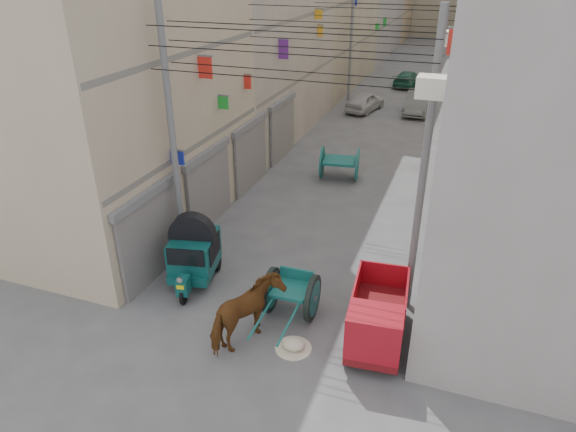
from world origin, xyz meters
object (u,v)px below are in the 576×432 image
at_px(horse, 247,314).
at_px(tonga_cart, 291,293).
at_px(second_cart, 340,162).
at_px(feed_sack, 293,344).
at_px(auto_rickshaw, 194,251).
at_px(distant_car_grey, 418,102).
at_px(distant_car_green, 408,79).
at_px(mini_truck, 376,325).
at_px(distant_car_white, 365,102).

bearing_deg(horse, tonga_cart, -94.50).
distance_m(second_cart, feed_sack, 11.31).
distance_m(auto_rickshaw, second_cart, 9.45).
bearing_deg(distant_car_grey, auto_rickshaw, -100.20).
xyz_separation_m(distant_car_grey, distant_car_green, (-1.67, 7.30, -0.12)).
bearing_deg(auto_rickshaw, second_cart, 64.53).
relative_size(mini_truck, horse, 1.46).
xyz_separation_m(auto_rickshaw, distant_car_green, (2.27, 28.64, -0.45)).
height_order(horse, distant_car_green, horse).
height_order(second_cart, horse, horse).
height_order(feed_sack, horse, horse).
height_order(second_cart, feed_sack, second_cart).
xyz_separation_m(second_cart, feed_sack, (1.78, -11.15, -0.62)).
bearing_deg(distant_car_white, distant_car_grey, -154.28).
bearing_deg(mini_truck, distant_car_green, 91.46).
bearing_deg(mini_truck, second_cart, 104.22).
height_order(auto_rickshaw, feed_sack, auto_rickshaw).
relative_size(second_cart, feed_sack, 3.13).
bearing_deg(second_cart, mini_truck, -78.88).
relative_size(horse, distant_car_green, 0.55).
height_order(distant_car_white, distant_car_green, distant_car_white).
bearing_deg(feed_sack, second_cart, 99.07).
xyz_separation_m(tonga_cart, mini_truck, (2.46, -0.68, 0.12)).
height_order(feed_sack, distant_car_grey, distant_car_grey).
height_order(horse, distant_car_white, horse).
relative_size(horse, distant_car_white, 0.59).
xyz_separation_m(horse, distant_car_white, (-1.94, 22.69, -0.28)).
bearing_deg(horse, distant_car_green, -70.10).
xyz_separation_m(mini_truck, distant_car_white, (-5.05, 21.89, -0.19)).
bearing_deg(auto_rickshaw, feed_sack, -39.50).
distance_m(mini_truck, feed_sack, 2.13).
relative_size(feed_sack, horse, 0.28).
relative_size(second_cart, distant_car_white, 0.52).
bearing_deg(horse, auto_rickshaw, -18.87).
xyz_separation_m(tonga_cart, distant_car_green, (-1.04, 29.23, -0.12)).
height_order(distant_car_grey, distant_car_green, distant_car_grey).
bearing_deg(auto_rickshaw, distant_car_grey, 66.68).
bearing_deg(mini_truck, distant_car_grey, 89.41).
bearing_deg(tonga_cart, feed_sack, -69.60).
bearing_deg(distant_car_white, tonga_cart, 109.92).
distance_m(auto_rickshaw, distant_car_green, 28.73).
bearing_deg(distant_car_grey, second_cart, -98.53).
xyz_separation_m(auto_rickshaw, horse, (2.66, -2.08, -0.12)).
height_order(tonga_cart, distant_car_green, tonga_cart).
relative_size(tonga_cart, second_cart, 1.58).
xyz_separation_m(auto_rickshaw, feed_sack, (3.85, -1.93, -0.86)).
distance_m(mini_truck, distant_car_white, 22.47).
height_order(auto_rickshaw, distant_car_grey, auto_rickshaw).
relative_size(distant_car_grey, distant_car_green, 1.07).
height_order(mini_truck, distant_car_green, mini_truck).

